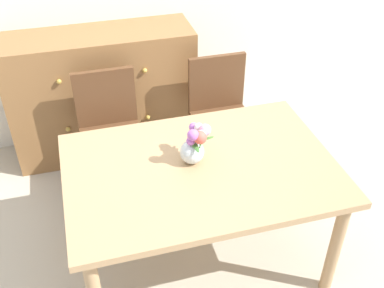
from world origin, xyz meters
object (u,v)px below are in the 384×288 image
at_px(chair_left, 110,126).
at_px(chair_right, 220,109).
at_px(flower_vase, 195,145).
at_px(dining_table, 200,179).
at_px(dresser, 103,94).

height_order(chair_left, chair_right, same).
bearing_deg(chair_right, flower_vase, 61.91).
bearing_deg(chair_left, flower_vase, 115.79).
distance_m(dining_table, flower_vase, 0.21).
height_order(dining_table, chair_right, chair_right).
xyz_separation_m(dining_table, dresser, (-0.39, 1.33, -0.15)).
distance_m(chair_left, dresser, 0.48).
relative_size(dining_table, chair_right, 1.64).
bearing_deg(dining_table, flower_vase, 111.71).
bearing_deg(flower_vase, dining_table, -68.29).
bearing_deg(dresser, flower_vase, -73.68).
relative_size(chair_right, dresser, 0.64).
relative_size(dining_table, chair_left, 1.64).
distance_m(dining_table, chair_left, 0.95).
xyz_separation_m(chair_right, dresser, (-0.80, 0.48, -0.02)).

